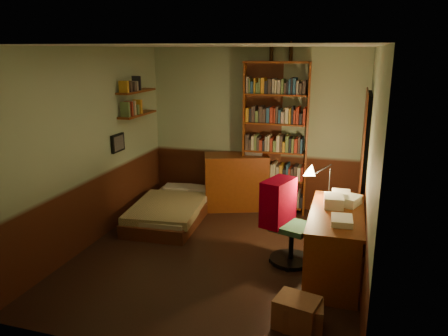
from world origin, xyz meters
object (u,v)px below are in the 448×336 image
(bed, at_px, (172,203))
(desk, at_px, (335,243))
(mini_stereo, at_px, (254,150))
(desk_lamp, at_px, (330,172))
(dresser, at_px, (236,181))
(cardboard_box_a, at_px, (297,313))
(cardboard_box_b, at_px, (303,315))
(office_chair, at_px, (292,225))
(bookshelf, at_px, (275,139))

(bed, height_order, desk, desk)
(mini_stereo, xyz_separation_m, desk_lamp, (1.29, -1.38, 0.10))
(dresser, bearing_deg, cardboard_box_a, -85.06)
(cardboard_box_a, xyz_separation_m, cardboard_box_b, (0.06, 0.01, -0.02))
(office_chair, bearing_deg, mini_stereo, 134.80)
(office_chair, bearing_deg, desk, 3.07)
(bookshelf, distance_m, desk, 2.34)
(cardboard_box_a, bearing_deg, bookshelf, 104.85)
(desk_lamp, bearing_deg, cardboard_box_a, -89.56)
(dresser, distance_m, desk_lamp, 2.10)
(bed, relative_size, cardboard_box_b, 4.85)
(mini_stereo, bearing_deg, desk, -62.09)
(mini_stereo, height_order, desk_lamp, desk_lamp)
(mini_stereo, relative_size, desk_lamp, 0.45)
(bed, distance_m, desk, 2.71)
(desk, xyz_separation_m, cardboard_box_b, (-0.21, -1.15, -0.26))
(dresser, xyz_separation_m, mini_stereo, (0.27, 0.12, 0.53))
(bed, xyz_separation_m, desk_lamp, (2.37, -0.46, 0.82))
(dresser, relative_size, bookshelf, 0.43)
(office_chair, distance_m, cardboard_box_a, 1.37)
(mini_stereo, relative_size, bookshelf, 0.12)
(desk, bearing_deg, desk_lamp, 102.80)
(cardboard_box_a, bearing_deg, office_chair, 100.92)
(bookshelf, xyz_separation_m, cardboard_box_b, (0.87, -3.05, -1.07))
(desk, bearing_deg, office_chair, 164.27)
(bed, distance_m, cardboard_box_b, 3.17)
(dresser, height_order, cardboard_box_b, dresser)
(desk, bearing_deg, cardboard_box_a, -103.81)
(desk_lamp, height_order, cardboard_box_a, desk_lamp)
(bookshelf, relative_size, cardboard_box_b, 6.63)
(desk_lamp, height_order, cardboard_box_b, desk_lamp)
(mini_stereo, bearing_deg, dresser, -163.26)
(bed, xyz_separation_m, bookshelf, (1.42, 0.88, 0.94))
(bookshelf, bearing_deg, office_chair, -80.12)
(bed, distance_m, dresser, 1.16)
(dresser, distance_m, cardboard_box_b, 3.33)
(bed, height_order, cardboard_box_b, bed)
(desk, bearing_deg, bookshelf, 119.09)
(desk_lamp, bearing_deg, mini_stereo, 138.10)
(bed, bearing_deg, desk_lamp, -14.47)
(bed, height_order, desk_lamp, desk_lamp)
(dresser, height_order, bookshelf, bookshelf)
(desk, xyz_separation_m, office_chair, (-0.52, 0.14, 0.11))
(bed, xyz_separation_m, office_chair, (1.99, -0.88, 0.24))
(dresser, relative_size, cardboard_box_a, 2.58)
(office_chair, height_order, cardboard_box_b, office_chair)
(dresser, bearing_deg, cardboard_box_b, -84.03)
(mini_stereo, height_order, desk, mini_stereo)
(mini_stereo, xyz_separation_m, office_chair, (0.90, -1.80, -0.49))
(bed, relative_size, desk_lamp, 2.88)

